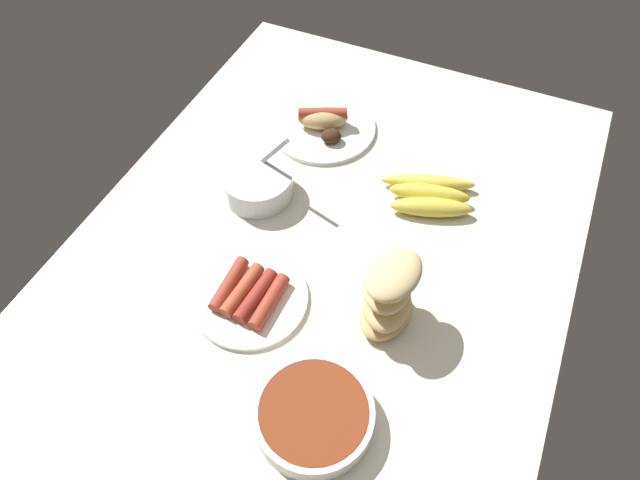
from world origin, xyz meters
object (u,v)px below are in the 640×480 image
object	(u,v)px
bowl_chili	(314,415)
plate_sausages	(249,296)
bowl_coleslaw	(257,183)
plate_hotdog_assembled	(323,124)
bread_stack	(389,294)
banana_bunch	(429,195)

from	to	relation	value
bowl_chili	plate_sausages	bearing A→B (deg)	51.68
bowl_coleslaw	plate_hotdog_assembled	bearing A→B (deg)	-10.56
bread_stack	bowl_coleslaw	bearing A→B (deg)	63.45
bread_stack	bowl_chili	distance (cm)	22.36
plate_hotdog_assembled	bowl_coleslaw	bearing A→B (deg)	169.44
plate_hotdog_assembled	bowl_coleslaw	size ratio (longest dim) A/B	1.53
bread_stack	bowl_chili	bearing A→B (deg)	170.36
plate_sausages	bowl_chili	bearing A→B (deg)	-128.32
plate_sausages	bread_stack	bearing A→B (deg)	-74.36
plate_hotdog_assembled	bowl_chili	xyz separation A→B (cm)	(-60.71, -25.24, 0.60)
bowl_coleslaw	bread_stack	size ratio (longest dim) A/B	1.06
banana_bunch	plate_sausages	world-z (taller)	banana_bunch
plate_hotdog_assembled	bread_stack	world-z (taller)	bread_stack
banana_bunch	bowl_coleslaw	bearing A→B (deg)	110.41
banana_bunch	bowl_chili	xyz separation A→B (cm)	(-49.94, 2.48, 0.46)
plate_hotdog_assembled	bowl_coleslaw	world-z (taller)	bowl_coleslaw
bowl_coleslaw	bowl_chili	xyz separation A→B (cm)	(-38.05, -29.47, -0.74)
bowl_chili	bread_stack	bearing A→B (deg)	-9.64
bowl_coleslaw	bowl_chili	bearing A→B (deg)	-142.24
bowl_chili	bowl_coleslaw	bearing A→B (deg)	37.76
banana_bunch	plate_hotdog_assembled	size ratio (longest dim) A/B	0.86
banana_bunch	bowl_coleslaw	xyz separation A→B (cm)	(-11.89, 31.95, 1.20)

